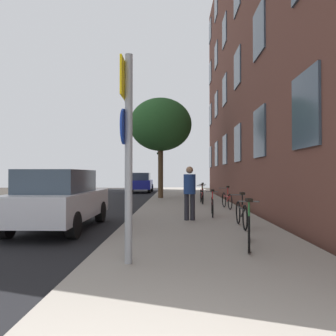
{
  "coord_description": "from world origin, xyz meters",
  "views": [
    {
      "loc": [
        0.49,
        -1.48,
        1.51
      ],
      "look_at": [
        0.17,
        11.7,
        1.76
      ],
      "focal_mm": 35.85,
      "sensor_mm": 36.0,
      "label": 1
    }
  ],
  "objects_px": {
    "bicycle_3": "(227,200)",
    "car_0": "(60,199)",
    "car_1": "(140,182)",
    "bicycle_0": "(249,228)",
    "bicycle_5": "(203,193)",
    "traffic_light": "(160,159)",
    "pedestrian_0": "(190,189)",
    "bicycle_1": "(241,213)",
    "bicycle_4": "(202,196)",
    "sign_post": "(127,141)",
    "tree_near": "(161,125)",
    "bicycle_2": "(212,205)"
  },
  "relations": [
    {
      "from": "bicycle_3",
      "to": "car_0",
      "type": "height_order",
      "value": "car_0"
    },
    {
      "from": "car_1",
      "to": "bicycle_0",
      "type": "bearing_deg",
      "value": -78.34
    },
    {
      "from": "bicycle_5",
      "to": "car_0",
      "type": "bearing_deg",
      "value": -116.21
    },
    {
      "from": "traffic_light",
      "to": "bicycle_3",
      "type": "height_order",
      "value": "traffic_light"
    },
    {
      "from": "bicycle_5",
      "to": "car_1",
      "type": "xyz_separation_m",
      "value": [
        -4.44,
        9.18,
        0.36
      ]
    },
    {
      "from": "bicycle_0",
      "to": "bicycle_3",
      "type": "height_order",
      "value": "bicycle_0"
    },
    {
      "from": "bicycle_3",
      "to": "pedestrian_0",
      "type": "xyz_separation_m",
      "value": [
        -1.66,
        -3.5,
        0.57
      ]
    },
    {
      "from": "pedestrian_0",
      "to": "bicycle_3",
      "type": "bearing_deg",
      "value": 64.64
    },
    {
      "from": "bicycle_1",
      "to": "pedestrian_0",
      "type": "distance_m",
      "value": 1.93
    },
    {
      "from": "traffic_light",
      "to": "bicycle_3",
      "type": "distance_m",
      "value": 12.39
    },
    {
      "from": "pedestrian_0",
      "to": "bicycle_5",
      "type": "bearing_deg",
      "value": 82.75
    },
    {
      "from": "bicycle_3",
      "to": "bicycle_4",
      "type": "bearing_deg",
      "value": 109.18
    },
    {
      "from": "bicycle_1",
      "to": "pedestrian_0",
      "type": "bearing_deg",
      "value": 135.11
    },
    {
      "from": "bicycle_1",
      "to": "bicycle_5",
      "type": "xyz_separation_m",
      "value": [
        -0.25,
        9.6,
        0.0
      ]
    },
    {
      "from": "sign_post",
      "to": "car_0",
      "type": "relative_size",
      "value": 0.76
    },
    {
      "from": "traffic_light",
      "to": "bicycle_4",
      "type": "xyz_separation_m",
      "value": [
        2.43,
        -9.35,
        -2.17
      ]
    },
    {
      "from": "tree_near",
      "to": "car_0",
      "type": "height_order",
      "value": "tree_near"
    },
    {
      "from": "bicycle_5",
      "to": "pedestrian_0",
      "type": "relative_size",
      "value": 1.0
    },
    {
      "from": "tree_near",
      "to": "bicycle_5",
      "type": "relative_size",
      "value": 3.63
    },
    {
      "from": "traffic_light",
      "to": "bicycle_0",
      "type": "distance_m",
      "value": 19.25
    },
    {
      "from": "bicycle_3",
      "to": "car_1",
      "type": "bearing_deg",
      "value": 109.82
    },
    {
      "from": "tree_near",
      "to": "bicycle_0",
      "type": "height_order",
      "value": "tree_near"
    },
    {
      "from": "traffic_light",
      "to": "bicycle_5",
      "type": "distance_m",
      "value": 7.75
    },
    {
      "from": "tree_near",
      "to": "bicycle_0",
      "type": "distance_m",
      "value": 14.11
    },
    {
      "from": "bicycle_4",
      "to": "bicycle_2",
      "type": "bearing_deg",
      "value": -90.22
    },
    {
      "from": "sign_post",
      "to": "bicycle_5",
      "type": "relative_size",
      "value": 2.02
    },
    {
      "from": "pedestrian_0",
      "to": "traffic_light",
      "type": "bearing_deg",
      "value": 96.03
    },
    {
      "from": "tree_near",
      "to": "car_1",
      "type": "relative_size",
      "value": 1.4
    },
    {
      "from": "bicycle_1",
      "to": "bicycle_3",
      "type": "distance_m",
      "value": 4.81
    },
    {
      "from": "bicycle_0",
      "to": "car_1",
      "type": "height_order",
      "value": "car_1"
    },
    {
      "from": "bicycle_2",
      "to": "tree_near",
      "type": "bearing_deg",
      "value": 103.98
    },
    {
      "from": "bicycle_0",
      "to": "bicycle_3",
      "type": "relative_size",
      "value": 1.02
    },
    {
      "from": "car_0",
      "to": "car_1",
      "type": "relative_size",
      "value": 1.03
    },
    {
      "from": "car_0",
      "to": "car_1",
      "type": "xyz_separation_m",
      "value": [
        0.2,
        18.6,
        0.0
      ]
    },
    {
      "from": "bicycle_4",
      "to": "tree_near",
      "type": "bearing_deg",
      "value": 119.83
    },
    {
      "from": "bicycle_1",
      "to": "bicycle_4",
      "type": "xyz_separation_m",
      "value": [
        -0.49,
        7.2,
        0.01
      ]
    },
    {
      "from": "bicycle_0",
      "to": "pedestrian_0",
      "type": "distance_m",
      "value": 3.87
    },
    {
      "from": "car_0",
      "to": "bicycle_5",
      "type": "bearing_deg",
      "value": 63.79
    },
    {
      "from": "bicycle_1",
      "to": "bicycle_2",
      "type": "xyz_separation_m",
      "value": [
        -0.5,
        2.4,
        -0.02
      ]
    },
    {
      "from": "traffic_light",
      "to": "bicycle_2",
      "type": "height_order",
      "value": "traffic_light"
    },
    {
      "from": "bicycle_2",
      "to": "bicycle_3",
      "type": "height_order",
      "value": "bicycle_3"
    },
    {
      "from": "traffic_light",
      "to": "bicycle_0",
      "type": "bearing_deg",
      "value": -82.19
    },
    {
      "from": "bicycle_0",
      "to": "car_1",
      "type": "distance_m",
      "value": 21.63
    },
    {
      "from": "tree_near",
      "to": "sign_post",
      "type": "bearing_deg",
      "value": -89.45
    },
    {
      "from": "tree_near",
      "to": "bicycle_1",
      "type": "xyz_separation_m",
      "value": [
        2.63,
        -10.94,
        -3.96
      ]
    },
    {
      "from": "tree_near",
      "to": "car_1",
      "type": "height_order",
      "value": "tree_near"
    },
    {
      "from": "car_1",
      "to": "bicycle_2",
      "type": "bearing_deg",
      "value": -75.66
    },
    {
      "from": "bicycle_1",
      "to": "bicycle_3",
      "type": "relative_size",
      "value": 1.05
    },
    {
      "from": "sign_post",
      "to": "car_0",
      "type": "distance_m",
      "value": 4.66
    },
    {
      "from": "traffic_light",
      "to": "bicycle_2",
      "type": "relative_size",
      "value": 2.22
    }
  ]
}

